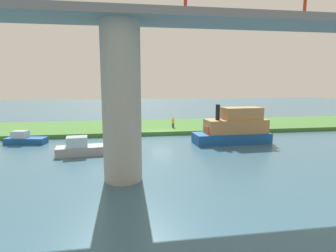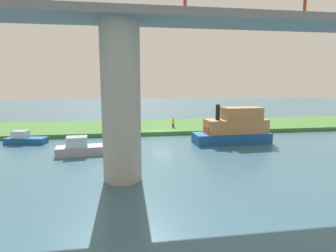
{
  "view_description": "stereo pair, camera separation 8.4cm",
  "coord_description": "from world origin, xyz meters",
  "px_view_note": "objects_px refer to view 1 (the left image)",
  "views": [
    {
      "loc": [
        4.71,
        34.25,
        6.58
      ],
      "look_at": [
        0.03,
        5.0,
        2.0
      ],
      "focal_mm": 30.27,
      "sensor_mm": 36.0,
      "label": 1
    },
    {
      "loc": [
        4.63,
        34.26,
        6.58
      ],
      "look_at": [
        0.03,
        5.0,
        2.0
      ],
      "focal_mm": 30.27,
      "sensor_mm": 36.0,
      "label": 2
    }
  ],
  "objects_px": {
    "skiff_small": "(234,129)",
    "marker_buoy": "(132,159)",
    "person_on_bank": "(173,122)",
    "motorboat_white": "(25,139)",
    "riverboat_paddlewheel": "(83,148)",
    "bridge_pylon": "(122,103)",
    "mooring_post": "(132,128)"
  },
  "relations": [
    {
      "from": "motorboat_white",
      "to": "riverboat_paddlewheel",
      "type": "distance_m",
      "value": 9.02
    },
    {
      "from": "skiff_small",
      "to": "riverboat_paddlewheel",
      "type": "height_order",
      "value": "skiff_small"
    },
    {
      "from": "bridge_pylon",
      "to": "riverboat_paddlewheel",
      "type": "distance_m",
      "value": 9.52
    },
    {
      "from": "person_on_bank",
      "to": "mooring_post",
      "type": "distance_m",
      "value": 6.01
    },
    {
      "from": "motorboat_white",
      "to": "riverboat_paddlewheel",
      "type": "height_order",
      "value": "riverboat_paddlewheel"
    },
    {
      "from": "bridge_pylon",
      "to": "motorboat_white",
      "type": "xyz_separation_m",
      "value": [
        10.52,
        -13.31,
        -4.71
      ]
    },
    {
      "from": "motorboat_white",
      "to": "bridge_pylon",
      "type": "bearing_deg",
      "value": 128.32
    },
    {
      "from": "bridge_pylon",
      "to": "riverboat_paddlewheel",
      "type": "relative_size",
      "value": 1.98
    },
    {
      "from": "mooring_post",
      "to": "skiff_small",
      "type": "distance_m",
      "value": 12.62
    },
    {
      "from": "motorboat_white",
      "to": "skiff_small",
      "type": "bearing_deg",
      "value": 172.31
    },
    {
      "from": "skiff_small",
      "to": "marker_buoy",
      "type": "relative_size",
      "value": 16.83
    },
    {
      "from": "bridge_pylon",
      "to": "riverboat_paddlewheel",
      "type": "bearing_deg",
      "value": -64.28
    },
    {
      "from": "person_on_bank",
      "to": "motorboat_white",
      "type": "height_order",
      "value": "person_on_bank"
    },
    {
      "from": "motorboat_white",
      "to": "riverboat_paddlewheel",
      "type": "bearing_deg",
      "value": 139.93
    },
    {
      "from": "bridge_pylon",
      "to": "motorboat_white",
      "type": "bearing_deg",
      "value": -51.68
    },
    {
      "from": "mooring_post",
      "to": "marker_buoy",
      "type": "xyz_separation_m",
      "value": [
        0.5,
        12.24,
        -0.61
      ]
    },
    {
      "from": "bridge_pylon",
      "to": "person_on_bank",
      "type": "distance_m",
      "value": 20.4
    },
    {
      "from": "bridge_pylon",
      "to": "person_on_bank",
      "type": "bearing_deg",
      "value": -109.85
    },
    {
      "from": "bridge_pylon",
      "to": "skiff_small",
      "type": "height_order",
      "value": "bridge_pylon"
    },
    {
      "from": "person_on_bank",
      "to": "skiff_small",
      "type": "xyz_separation_m",
      "value": [
        -5.28,
        8.55,
        0.37
      ]
    },
    {
      "from": "mooring_post",
      "to": "marker_buoy",
      "type": "bearing_deg",
      "value": 87.67
    },
    {
      "from": "riverboat_paddlewheel",
      "to": "skiff_small",
      "type": "bearing_deg",
      "value": -170.02
    },
    {
      "from": "motorboat_white",
      "to": "marker_buoy",
      "type": "relative_size",
      "value": 8.89
    },
    {
      "from": "bridge_pylon",
      "to": "mooring_post",
      "type": "distance_m",
      "value": 17.24
    },
    {
      "from": "mooring_post",
      "to": "motorboat_white",
      "type": "relative_size",
      "value": 0.16
    },
    {
      "from": "bridge_pylon",
      "to": "mooring_post",
      "type": "xyz_separation_m",
      "value": [
        -1.2,
        -16.63,
        -4.36
      ]
    },
    {
      "from": "bridge_pylon",
      "to": "mooring_post",
      "type": "relative_size",
      "value": 14.56
    },
    {
      "from": "marker_buoy",
      "to": "motorboat_white",
      "type": "bearing_deg",
      "value": -38.47
    },
    {
      "from": "mooring_post",
      "to": "motorboat_white",
      "type": "xyz_separation_m",
      "value": [
        11.72,
        3.32,
        -0.35
      ]
    },
    {
      "from": "bridge_pylon",
      "to": "skiff_small",
      "type": "distance_m",
      "value": 16.25
    },
    {
      "from": "motorboat_white",
      "to": "marker_buoy",
      "type": "xyz_separation_m",
      "value": [
        -11.22,
        8.92,
        -0.26
      ]
    },
    {
      "from": "person_on_bank",
      "to": "motorboat_white",
      "type": "bearing_deg",
      "value": 17.64
    }
  ]
}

